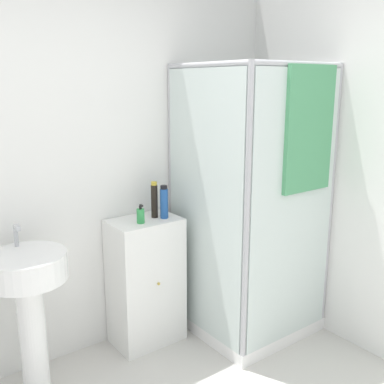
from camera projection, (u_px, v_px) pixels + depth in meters
wall_back at (53, 173)px, 2.78m from camera, size 6.40×0.06×2.50m
shower_enclosure at (251, 258)px, 3.22m from camera, size 0.84×0.87×1.92m
vanity_cabinet at (146, 281)px, 3.12m from camera, size 0.47×0.34×0.90m
sink at (29, 294)px, 2.50m from camera, size 0.44×0.44×1.02m
soap_dispenser at (141, 216)px, 2.93m from camera, size 0.05×0.05×0.13m
shampoo_bottle_tall_black at (154, 200)px, 3.04m from camera, size 0.05×0.05×0.25m
shampoo_bottle_blue at (164, 202)px, 3.03m from camera, size 0.05×0.05×0.23m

